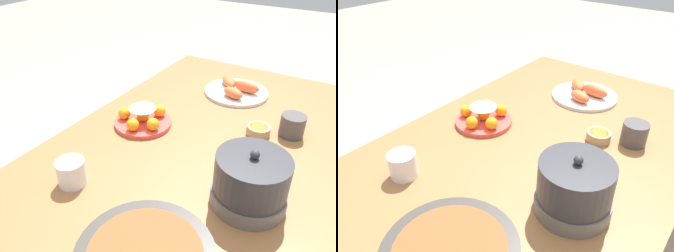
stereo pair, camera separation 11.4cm
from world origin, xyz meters
The scene contains 7 objects.
dining_table centered at (0.00, 0.00, 0.65)m, with size 1.58×0.92×0.74m.
cake_plate centered at (-0.03, -0.24, 0.76)m, with size 0.21×0.21×0.08m.
sauce_bowl centered at (-0.19, 0.15, 0.75)m, with size 0.08×0.08×0.03m.
seafood_platter centered at (-0.46, -0.04, 0.75)m, with size 0.28×0.28×0.06m.
cup_near centered at (0.34, -0.22, 0.77)m, with size 0.08×0.08×0.08m.
cup_far centered at (-0.25, 0.25, 0.78)m, with size 0.09×0.09×0.08m.
warming_pot centered at (0.15, 0.23, 0.81)m, with size 0.20×0.20×0.17m.
Camera 1 is at (0.81, 0.39, 1.37)m, focal length 35.00 mm.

